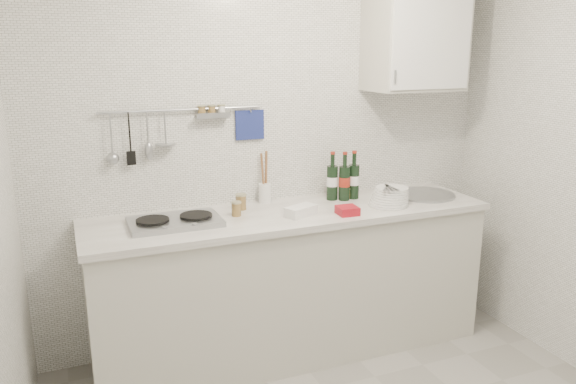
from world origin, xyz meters
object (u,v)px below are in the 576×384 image
object	(u,v)px
plate_stack_hob	(164,222)
plate_stack_sink	(390,197)
wall_cabinet	(416,34)
utensil_crock	(265,190)
wine_bottles	(344,176)

from	to	relation	value
plate_stack_hob	plate_stack_sink	size ratio (longest dim) A/B	1.10
wall_cabinet	utensil_crock	distance (m)	1.37
wall_cabinet	plate_stack_hob	distance (m)	1.95
plate_stack_sink	wine_bottles	size ratio (longest dim) A/B	0.87
plate_stack_hob	wine_bottles	xyz separation A→B (m)	(1.17, 0.10, 0.14)
utensil_crock	plate_stack_hob	bearing A→B (deg)	-161.84
plate_stack_hob	plate_stack_sink	world-z (taller)	plate_stack_sink
wall_cabinet	wine_bottles	bearing A→B (deg)	179.78
plate_stack_hob	plate_stack_sink	bearing A→B (deg)	-4.90
utensil_crock	plate_stack_sink	bearing A→B (deg)	-25.79
plate_stack_sink	utensil_crock	world-z (taller)	utensil_crock
plate_stack_sink	utensil_crock	distance (m)	0.78
wine_bottles	plate_stack_sink	bearing A→B (deg)	-46.65
wine_bottles	utensil_crock	size ratio (longest dim) A/B	0.93
wine_bottles	wall_cabinet	bearing A→B (deg)	-0.22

